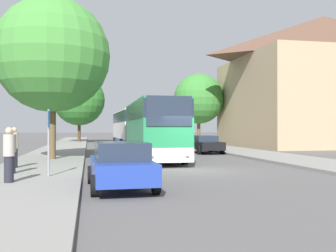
{
  "coord_description": "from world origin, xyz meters",
  "views": [
    {
      "loc": [
        -4.76,
        -17.34,
        1.93
      ],
      "look_at": [
        0.7,
        9.58,
        2.07
      ],
      "focal_mm": 42.0,
      "sensor_mm": 36.0,
      "label": 1
    }
  ],
  "objects_px": {
    "bus_stop_sign": "(49,135)",
    "tree_right_near": "(199,99)",
    "parked_car_right_near": "(205,144)",
    "tree_left_far": "(79,100)",
    "parked_car_left_curb": "(121,164)",
    "tree_left_near": "(52,55)",
    "bus_front": "(153,129)",
    "pedestrian_walking_back": "(11,151)",
    "pedestrian_waiting_near": "(14,147)",
    "bus_middle": "(131,129)",
    "pedestrian_waiting_far": "(9,154)"
  },
  "relations": [
    {
      "from": "bus_stop_sign",
      "to": "tree_right_near",
      "type": "distance_m",
      "value": 33.14
    },
    {
      "from": "parked_car_right_near",
      "to": "tree_left_far",
      "type": "distance_m",
      "value": 26.81
    },
    {
      "from": "parked_car_left_curb",
      "to": "tree_left_near",
      "type": "relative_size",
      "value": 0.47
    },
    {
      "from": "bus_front",
      "to": "parked_car_right_near",
      "type": "bearing_deg",
      "value": 49.08
    },
    {
      "from": "pedestrian_walking_back",
      "to": "tree_right_near",
      "type": "height_order",
      "value": "tree_right_near"
    },
    {
      "from": "pedestrian_waiting_near",
      "to": "tree_left_near",
      "type": "relative_size",
      "value": 0.19
    },
    {
      "from": "bus_front",
      "to": "bus_middle",
      "type": "height_order",
      "value": "bus_middle"
    },
    {
      "from": "parked_car_left_curb",
      "to": "pedestrian_waiting_near",
      "type": "relative_size",
      "value": 2.39
    },
    {
      "from": "parked_car_left_curb",
      "to": "bus_stop_sign",
      "type": "xyz_separation_m",
      "value": [
        -2.45,
        2.55,
        0.91
      ]
    },
    {
      "from": "pedestrian_waiting_far",
      "to": "bus_middle",
      "type": "bearing_deg",
      "value": -99.52
    },
    {
      "from": "pedestrian_waiting_near",
      "to": "pedestrian_waiting_far",
      "type": "xyz_separation_m",
      "value": [
        0.72,
        -5.01,
        -0.0
      ]
    },
    {
      "from": "tree_left_far",
      "to": "bus_front",
      "type": "bearing_deg",
      "value": -80.43
    },
    {
      "from": "pedestrian_walking_back",
      "to": "tree_right_near",
      "type": "xyz_separation_m",
      "value": [
        15.73,
        28.51,
        4.34
      ]
    },
    {
      "from": "pedestrian_waiting_near",
      "to": "tree_right_near",
      "type": "distance_m",
      "value": 31.0
    },
    {
      "from": "pedestrian_walking_back",
      "to": "tree_left_near",
      "type": "distance_m",
      "value": 8.9
    },
    {
      "from": "bus_stop_sign",
      "to": "pedestrian_waiting_near",
      "type": "xyz_separation_m",
      "value": [
        -1.82,
        3.53,
        -0.61
      ]
    },
    {
      "from": "parked_car_right_near",
      "to": "tree_right_near",
      "type": "bearing_deg",
      "value": -105.03
    },
    {
      "from": "bus_stop_sign",
      "to": "tree_right_near",
      "type": "relative_size",
      "value": 0.3
    },
    {
      "from": "parked_car_left_curb",
      "to": "parked_car_right_near",
      "type": "relative_size",
      "value": 0.98
    },
    {
      "from": "bus_middle",
      "to": "pedestrian_walking_back",
      "type": "bearing_deg",
      "value": -109.63
    },
    {
      "from": "bus_middle",
      "to": "pedestrian_walking_back",
      "type": "xyz_separation_m",
      "value": [
        -6.85,
        -20.41,
        -0.83
      ]
    },
    {
      "from": "pedestrian_walking_back",
      "to": "parked_car_right_near",
      "type": "bearing_deg",
      "value": -106.49
    },
    {
      "from": "pedestrian_walking_back",
      "to": "tree_left_near",
      "type": "xyz_separation_m",
      "value": [
        0.91,
        7.24,
        5.1
      ]
    },
    {
      "from": "bus_stop_sign",
      "to": "tree_left_far",
      "type": "bearing_deg",
      "value": 89.66
    },
    {
      "from": "bus_middle",
      "to": "tree_left_far",
      "type": "xyz_separation_m",
      "value": [
        -5.12,
        16.66,
        3.76
      ]
    },
    {
      "from": "parked_car_right_near",
      "to": "parked_car_left_curb",
      "type": "bearing_deg",
      "value": 64.05
    },
    {
      "from": "bus_stop_sign",
      "to": "pedestrian_waiting_near",
      "type": "bearing_deg",
      "value": 117.27
    },
    {
      "from": "parked_car_right_near",
      "to": "tree_left_far",
      "type": "xyz_separation_m",
      "value": [
        -9.95,
        24.4,
        4.91
      ]
    },
    {
      "from": "tree_right_near",
      "to": "pedestrian_waiting_far",
      "type": "bearing_deg",
      "value": -116.17
    },
    {
      "from": "parked_car_left_curb",
      "to": "tree_right_near",
      "type": "bearing_deg",
      "value": 68.12
    },
    {
      "from": "tree_left_near",
      "to": "pedestrian_waiting_far",
      "type": "bearing_deg",
      "value": -92.88
    },
    {
      "from": "bus_stop_sign",
      "to": "tree_right_near",
      "type": "xyz_separation_m",
      "value": [
        14.22,
        29.7,
        3.69
      ]
    },
    {
      "from": "bus_front",
      "to": "bus_stop_sign",
      "type": "relative_size",
      "value": 4.27
    },
    {
      "from": "pedestrian_waiting_near",
      "to": "parked_car_left_curb",
      "type": "bearing_deg",
      "value": 100.1
    },
    {
      "from": "bus_stop_sign",
      "to": "pedestrian_waiting_near",
      "type": "height_order",
      "value": "bus_stop_sign"
    },
    {
      "from": "parked_car_left_curb",
      "to": "pedestrian_waiting_far",
      "type": "relative_size",
      "value": 2.4
    },
    {
      "from": "pedestrian_walking_back",
      "to": "pedestrian_waiting_far",
      "type": "bearing_deg",
      "value": 124.89
    },
    {
      "from": "bus_middle",
      "to": "bus_stop_sign",
      "type": "height_order",
      "value": "bus_middle"
    },
    {
      "from": "parked_car_left_curb",
      "to": "parked_car_right_near",
      "type": "xyz_separation_m",
      "value": [
        7.73,
        16.41,
        -0.05
      ]
    },
    {
      "from": "bus_middle",
      "to": "parked_car_left_curb",
      "type": "height_order",
      "value": "bus_middle"
    },
    {
      "from": "bus_middle",
      "to": "parked_car_left_curb",
      "type": "distance_m",
      "value": 24.35
    },
    {
      "from": "bus_stop_sign",
      "to": "pedestrian_waiting_far",
      "type": "height_order",
      "value": "bus_stop_sign"
    },
    {
      "from": "bus_front",
      "to": "bus_middle",
      "type": "distance_m",
      "value": 13.25
    },
    {
      "from": "pedestrian_waiting_near",
      "to": "pedestrian_walking_back",
      "type": "relative_size",
      "value": 1.03
    },
    {
      "from": "parked_car_left_curb",
      "to": "parked_car_right_near",
      "type": "bearing_deg",
      "value": 62.95
    },
    {
      "from": "bus_front",
      "to": "parked_car_left_curb",
      "type": "height_order",
      "value": "bus_front"
    },
    {
      "from": "bus_middle",
      "to": "tree_left_far",
      "type": "height_order",
      "value": "tree_left_far"
    },
    {
      "from": "parked_car_left_curb",
      "to": "pedestrian_waiting_far",
      "type": "distance_m",
      "value": 3.72
    },
    {
      "from": "pedestrian_waiting_far",
      "to": "bus_stop_sign",
      "type": "bearing_deg",
      "value": -120.5
    },
    {
      "from": "bus_front",
      "to": "pedestrian_walking_back",
      "type": "xyz_separation_m",
      "value": [
        -6.78,
        -7.16,
        -0.82
      ]
    }
  ]
}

